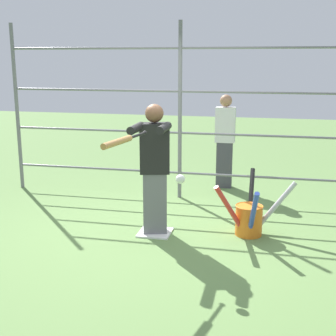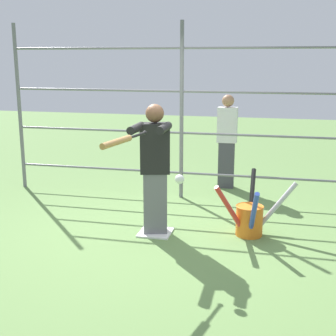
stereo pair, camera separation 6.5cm
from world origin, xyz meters
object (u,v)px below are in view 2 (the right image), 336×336
Objects in this scene: batter at (155,166)px; bystander_behind_fence at (227,140)px; softball_in_flight at (180,179)px; bat_bucket at (250,218)px; baseball_bat_swinging at (120,141)px.

bystander_behind_fence is (-0.62, -2.36, -0.06)m from batter.
softball_in_flight is 1.45m from bat_bucket.
bystander_behind_fence reaches higher than bat_bucket.
batter reaches higher than bystander_behind_fence.
bystander_behind_fence reaches higher than softball_in_flight.
softball_in_flight is at bearing 57.49° from bat_bucket.
bat_bucket is at bearing -122.51° from softball_in_flight.
batter is 1.04m from baseball_bat_swinging.
softball_in_flight is at bearing -172.55° from baseball_bat_swinging.
bat_bucket is at bearing -138.26° from baseball_bat_swinging.
baseball_bat_swinging is at bearing 7.45° from softball_in_flight.
bat_bucket is 2.29m from bystander_behind_fence.
batter reaches higher than softball_in_flight.
bat_bucket is (-0.67, -1.06, -0.72)m from softball_in_flight.
baseball_bat_swinging is 0.54× the size of bystander_behind_fence.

